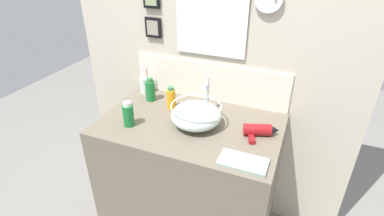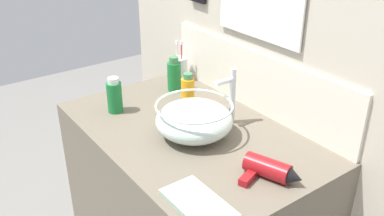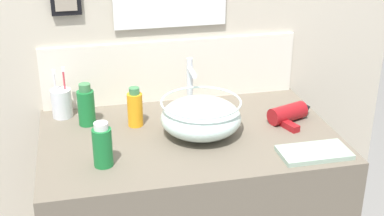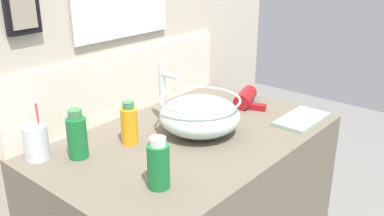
% 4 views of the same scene
% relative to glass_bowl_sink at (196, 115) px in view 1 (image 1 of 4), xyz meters
% --- Properties ---
extents(vanity_counter, '(1.04, 0.66, 0.86)m').
position_rel_glass_bowl_sink_xyz_m(vanity_counter, '(-0.04, 0.01, -0.50)').
color(vanity_counter, '#6B6051').
rests_on(vanity_counter, ground).
extents(back_panel, '(1.89, 0.10, 2.45)m').
position_rel_glass_bowl_sink_xyz_m(back_panel, '(-0.04, 0.37, 0.29)').
color(back_panel, beige).
rests_on(back_panel, ground).
extents(glass_bowl_sink, '(0.28, 0.28, 0.13)m').
position_rel_glass_bowl_sink_xyz_m(glass_bowl_sink, '(0.00, 0.00, 0.00)').
color(glass_bowl_sink, silver).
rests_on(glass_bowl_sink, vanity_counter).
extents(faucet, '(0.02, 0.09, 0.22)m').
position_rel_glass_bowl_sink_xyz_m(faucet, '(0.00, 0.17, 0.06)').
color(faucet, silver).
rests_on(faucet, vanity_counter).
extents(hair_drier, '(0.20, 0.17, 0.06)m').
position_rel_glass_bowl_sink_xyz_m(hair_drier, '(0.35, 0.04, -0.04)').
color(hair_drier, maroon).
rests_on(hair_drier, vanity_counter).
extents(toothbrush_cup, '(0.08, 0.08, 0.20)m').
position_rel_glass_bowl_sink_xyz_m(toothbrush_cup, '(-0.48, 0.26, -0.01)').
color(toothbrush_cup, silver).
rests_on(toothbrush_cup, vanity_counter).
extents(soap_dispenser, '(0.06, 0.06, 0.15)m').
position_rel_glass_bowl_sink_xyz_m(soap_dispenser, '(-0.35, -0.14, 0.00)').
color(soap_dispenser, '#197233').
rests_on(soap_dispenser, vanity_counter).
extents(spray_bottle, '(0.06, 0.06, 0.16)m').
position_rel_glass_bowl_sink_xyz_m(spray_bottle, '(-0.39, 0.17, 0.00)').
color(spray_bottle, '#197233').
rests_on(spray_bottle, vanity_counter).
extents(lotion_bottle, '(0.06, 0.06, 0.15)m').
position_rel_glass_bowl_sink_xyz_m(lotion_bottle, '(-0.22, 0.13, -0.00)').
color(lotion_bottle, orange).
rests_on(lotion_bottle, vanity_counter).
extents(hand_towel, '(0.23, 0.13, 0.02)m').
position_rel_glass_bowl_sink_xyz_m(hand_towel, '(0.33, -0.23, -0.06)').
color(hand_towel, '#99B29E').
rests_on(hand_towel, vanity_counter).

